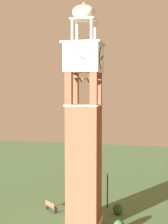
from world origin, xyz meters
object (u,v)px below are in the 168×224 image
clock_tower (84,135)px  park_bench (51,206)px  lamp_post (107,183)px  trash_bin (74,205)px

clock_tower → park_bench: 8.65m
park_bench → lamp_post: bearing=111.8°
clock_tower → trash_bin: (-3.28, -1.78, -7.49)m
lamp_post → park_bench: bearing=-68.2°
clock_tower → park_bench: bearing=-121.9°
lamp_post → clock_tower: bearing=-17.3°
clock_tower → park_bench: size_ratio=12.65×
trash_bin → lamp_post: bearing=110.0°
clock_tower → lamp_post: bearing=162.7°
clock_tower → trash_bin: bearing=-151.6°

